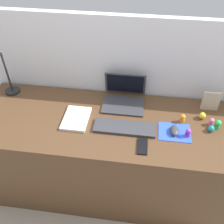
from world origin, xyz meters
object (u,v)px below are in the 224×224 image
at_px(laptop, 124,96).
at_px(keyboard, 125,128).
at_px(cell_phone, 142,146).
at_px(toy_figurine_yellow, 202,116).
at_px(mouse, 174,130).
at_px(toy_figurine_orange, 183,118).
at_px(desk_lamp, 5,74).
at_px(toy_figurine_pink, 211,122).
at_px(notebook_pad, 76,119).
at_px(toy_figurine_teal, 211,128).
at_px(picture_frame, 211,101).
at_px(toy_figurine_green, 218,124).
at_px(toy_figurine_purple, 188,133).

xyz_separation_m(laptop, keyboard, (0.03, -0.29, -0.04)).
height_order(cell_phone, toy_figurine_yellow, toy_figurine_yellow).
height_order(mouse, toy_figurine_orange, toy_figurine_orange).
relative_size(mouse, desk_lamp, 0.25).
bearing_deg(toy_figurine_orange, laptop, 158.00).
bearing_deg(mouse, toy_figurine_pink, 23.84).
bearing_deg(notebook_pad, toy_figurine_teal, 1.31).
bearing_deg(toy_figurine_teal, toy_figurine_yellow, 110.15).
distance_m(cell_phone, toy_figurine_yellow, 0.51).
height_order(picture_frame, toy_figurine_yellow, picture_frame).
height_order(mouse, toy_figurine_pink, toy_figurine_pink).
distance_m(toy_figurine_pink, toy_figurine_yellow, 0.08).
xyz_separation_m(laptop, toy_figurine_yellow, (0.56, -0.11, -0.03)).
relative_size(desk_lamp, toy_figurine_green, 5.76).
height_order(toy_figurine_orange, toy_figurine_green, toy_figurine_green).
bearing_deg(toy_figurine_pink, desk_lamp, 174.55).
distance_m(notebook_pad, toy_figurine_teal, 0.91).
bearing_deg(keyboard, toy_figurine_teal, 5.85).
xyz_separation_m(toy_figurine_green, toy_figurine_purple, (-0.20, -0.11, -0.00)).
distance_m(keyboard, toy_figurine_orange, 0.40).
relative_size(keyboard, desk_lamp, 1.06).
xyz_separation_m(notebook_pad, picture_frame, (0.92, 0.24, 0.06)).
bearing_deg(toy_figurine_orange, mouse, -117.26).
xyz_separation_m(laptop, notebook_pad, (-0.31, -0.24, -0.04)).
xyz_separation_m(picture_frame, toy_figurine_green, (0.03, -0.19, -0.04)).
relative_size(toy_figurine_green, toy_figurine_purple, 1.05).
height_order(notebook_pad, picture_frame, picture_frame).
bearing_deg(notebook_pad, toy_figurine_yellow, 9.08).
bearing_deg(picture_frame, toy_figurine_orange, -140.79).
relative_size(notebook_pad, toy_figurine_purple, 3.78).
distance_m(keyboard, toy_figurine_teal, 0.57).
bearing_deg(toy_figurine_purple, laptop, 145.69).
height_order(toy_figurine_pink, toy_figurine_yellow, toy_figurine_pink).
bearing_deg(keyboard, cell_phone, -48.92).
bearing_deg(picture_frame, notebook_pad, -165.50).
bearing_deg(keyboard, toy_figurine_pink, 11.60).
relative_size(toy_figurine_pink, toy_figurine_teal, 1.24).
bearing_deg(toy_figurine_orange, picture_frame, 39.21).
bearing_deg(cell_phone, toy_figurine_green, 25.30).
bearing_deg(toy_figurine_orange, toy_figurine_teal, -18.66).
relative_size(toy_figurine_green, toy_figurine_yellow, 1.35).
height_order(laptop, notebook_pad, laptop).
distance_m(laptop, mouse, 0.46).
relative_size(picture_frame, toy_figurine_green, 2.24).
bearing_deg(toy_figurine_teal, picture_frame, 85.72).
relative_size(desk_lamp, toy_figurine_teal, 8.66).
bearing_deg(desk_lamp, cell_phone, -21.31).
bearing_deg(toy_figurine_yellow, cell_phone, -141.13).
height_order(toy_figurine_orange, toy_figurine_purple, toy_figurine_orange).
relative_size(keyboard, toy_figurine_teal, 9.21).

